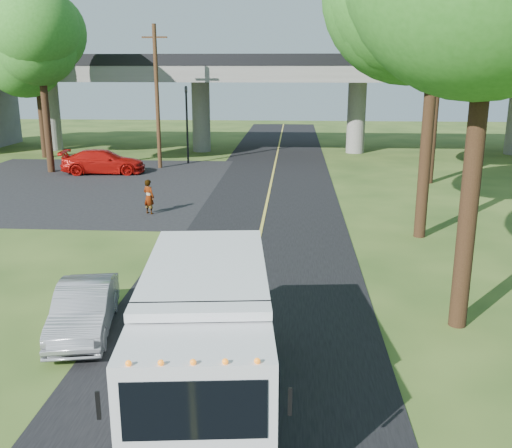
# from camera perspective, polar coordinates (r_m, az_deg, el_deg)

# --- Properties ---
(ground) EXTENTS (120.00, 120.00, 0.00)m
(ground) POSITION_cam_1_polar(r_m,az_deg,el_deg) (14.20, -1.75, -11.15)
(ground) COLOR #2C4619
(ground) RESTS_ON ground
(road) EXTENTS (7.00, 90.00, 0.02)m
(road) POSITION_cam_1_polar(r_m,az_deg,el_deg) (23.55, 0.58, -0.26)
(road) COLOR black
(road) RESTS_ON ground
(parking_lot) EXTENTS (16.00, 18.00, 0.01)m
(parking_lot) POSITION_cam_1_polar(r_m,az_deg,el_deg) (33.61, -17.71, 3.73)
(parking_lot) COLOR black
(parking_lot) RESTS_ON ground
(lane_line) EXTENTS (0.12, 90.00, 0.01)m
(lane_line) POSITION_cam_1_polar(r_m,az_deg,el_deg) (23.54, 0.59, -0.21)
(lane_line) COLOR gold
(lane_line) RESTS_ON road
(overpass) EXTENTS (54.00, 10.00, 7.30)m
(overpass) POSITION_cam_1_polar(r_m,az_deg,el_deg) (44.70, 2.24, 13.01)
(overpass) COLOR slate
(overpass) RESTS_ON ground
(traffic_signal) EXTENTS (0.18, 0.22, 5.20)m
(traffic_signal) POSITION_cam_1_polar(r_m,az_deg,el_deg) (39.45, -6.93, 10.64)
(traffic_signal) COLOR black
(traffic_signal) RESTS_ON ground
(utility_pole) EXTENTS (1.60, 0.26, 9.00)m
(utility_pole) POSITION_cam_1_polar(r_m,az_deg,el_deg) (37.73, -9.86, 12.44)
(utility_pole) COLOR #472D19
(utility_pole) RESTS_ON ground
(tree_right_far) EXTENTS (5.77, 5.67, 10.99)m
(tree_right_far) POSITION_cam_1_polar(r_m,az_deg,el_deg) (33.50, 18.44, 17.94)
(tree_right_far) COLOR #382314
(tree_right_far) RESTS_ON ground
(tree_left_lot) EXTENTS (5.60, 5.50, 10.50)m
(tree_left_lot) POSITION_cam_1_polar(r_m,az_deg,el_deg) (37.67, -20.68, 16.76)
(tree_left_lot) COLOR #382314
(tree_left_lot) RESTS_ON ground
(tree_left_far) EXTENTS (5.26, 5.16, 9.89)m
(tree_left_far) POSITION_cam_1_polar(r_m,az_deg,el_deg) (44.35, -21.05, 15.77)
(tree_left_far) COLOR #382314
(tree_left_far) RESTS_ON ground
(step_van) EXTENTS (2.98, 6.58, 2.68)m
(step_van) POSITION_cam_1_polar(r_m,az_deg,el_deg) (11.02, -5.05, -10.98)
(step_van) COLOR silver
(step_van) RESTS_ON ground
(red_sedan) EXTENTS (5.26, 2.57, 1.47)m
(red_sedan) POSITION_cam_1_polar(r_m,az_deg,el_deg) (36.80, -15.01, 6.04)
(red_sedan) COLOR #B00F0A
(red_sedan) RESTS_ON ground
(silver_sedan) EXTENTS (1.96, 3.87, 1.22)m
(silver_sedan) POSITION_cam_1_polar(r_m,az_deg,el_deg) (14.78, -16.82, -8.13)
(silver_sedan) COLOR gray
(silver_sedan) RESTS_ON ground
(pedestrian) EXTENTS (0.69, 0.62, 1.58)m
(pedestrian) POSITION_cam_1_polar(r_m,az_deg,el_deg) (25.89, -10.67, 2.68)
(pedestrian) COLOR gray
(pedestrian) RESTS_ON ground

